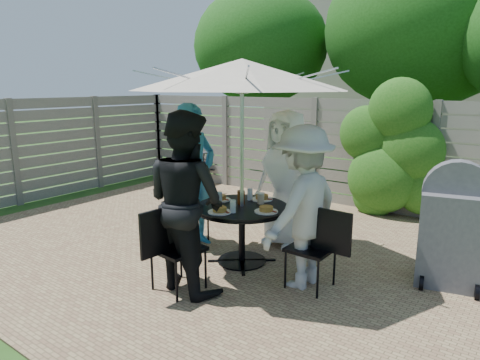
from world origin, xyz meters
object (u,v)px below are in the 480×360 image
Objects in this scene: glass_left at (219,198)px; person_right at (302,208)px; chair_right at (311,264)px; person_back at (285,179)px; bbq_grill at (453,230)px; person_left at (194,177)px; person_front at (186,202)px; glass_back at (250,194)px; plate_back at (262,198)px; plate_front at (220,210)px; plate_right at (266,210)px; glass_front at (233,206)px; coffee_cup at (261,199)px; chair_left at (188,224)px; bicycle at (200,164)px; umbrella at (242,75)px; syrup_jug at (241,197)px; chair_front at (178,266)px; chair_back at (291,220)px; plate_left at (220,198)px; patio_table at (242,223)px.

person_right is at bearing -0.69° from glass_left.
glass_left is at bearing -0.05° from chair_right.
person_back is 2.01m from bbq_grill.
person_left is 1.01× the size of person_front.
glass_back is at bearing -18.58° from chair_right.
plate_back is 0.72m from plate_front.
glass_left is (-0.36, -0.90, -0.11)m from person_back.
plate_right is (1.18, -0.13, -0.20)m from person_left.
plate_front is at bearing -142.44° from glass_front.
plate_front is 0.37m from glass_left.
glass_left reaches higher than coffee_cup.
plate_back is at bearing -66.55° from person_left.
chair_right is at bearing -6.07° from plate_right.
person_front is at bearing -34.63° from chair_left.
person_back is 6.80× the size of plate_front.
bicycle is at bearing 135.15° from glass_left.
chair_right is at bearing 14.34° from plate_front.
umbrella is 18.98× the size of glass_back.
plate_back is 3.81m from bicycle.
syrup_jug is 0.09× the size of bicycle.
plate_front is (-1.00, -0.26, 0.46)m from chair_right.
chair_front is at bearing -79.39° from glass_left.
chair_back is at bearing 70.08° from glass_left.
glass_front is 1.17× the size of coffee_cup.
glass_back and glass_left have the same top height.
plate_right is at bearing -6.19° from plate_left.
glass_left is at bearing -164.19° from umbrella.
person_back is at bearing -47.21° from bicycle.
chair_front is 1.12m from plate_right.
chair_front is 1.28m from coffee_cup.
bbq_grill is (2.04, 0.48, -0.12)m from plate_back.
glass_back is 2.23m from bbq_grill.
person_back is 6.80× the size of plate_back.
person_back is 1.90m from chair_front.
person_right is at bearing -6.19° from plate_left.
person_right reaches higher than plate_front.
person_left is (-0.91, -0.74, 0.04)m from person_back.
bbq_grill reaches higher than glass_front.
person_back is 2.00× the size of chair_right.
person_left is 7.11× the size of plate_left.
bbq_grill reaches higher than bicycle.
glass_front is (-0.28, -0.23, 0.05)m from plate_right.
person_front is 1.09× the size of person_right.
glass_left is 0.08× the size of bicycle.
umbrella is 16.61× the size of syrup_jug.
glass_back is 0.21m from syrup_jug.
glass_back is at bearing 162.87° from coffee_cup.
plate_left is 1.00× the size of plate_right.
person_right is 12.06× the size of glass_front.
patio_table is 0.99m from chair_front.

